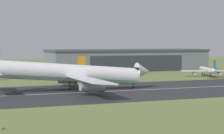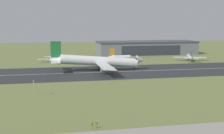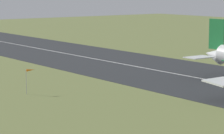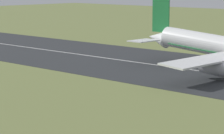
# 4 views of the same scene
# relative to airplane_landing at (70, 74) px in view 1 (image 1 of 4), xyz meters

# --- Properties ---
(runway_strip) EXTENTS (403.40, 48.50, 0.06)m
(runway_strip) POSITION_rel_airplane_landing_xyz_m (-13.71, -5.50, -5.37)
(runway_strip) COLOR #2B2D30
(runway_strip) RESTS_ON ground_plane
(runway_centreline) EXTENTS (363.06, 0.70, 0.01)m
(runway_centreline) POSITION_rel_airplane_landing_xyz_m (-13.71, -5.50, -5.33)
(runway_centreline) COLOR silver
(runway_centreline) RESTS_ON runway_strip
(hangar_building) EXTENTS (85.91, 25.94, 11.25)m
(hangar_building) POSITION_rel_airplane_landing_xyz_m (56.14, 83.65, 0.25)
(hangar_building) COLOR slate
(hangar_building) RESTS_ON ground_plane
(airplane_landing) EXTENTS (55.49, 56.70, 17.18)m
(airplane_landing) POSITION_rel_airplane_landing_xyz_m (0.00, 0.00, 0.00)
(airplane_landing) COLOR white
(airplane_landing) RESTS_ON ground_plane
(airplane_parked_west) EXTENTS (22.68, 26.06, 7.91)m
(airplane_parked_west) POSITION_rel_airplane_landing_xyz_m (71.50, 32.07, -2.60)
(airplane_parked_west) COLOR silver
(airplane_parked_west) RESTS_ON ground_plane
(airplane_parked_centre) EXTENTS (17.78, 18.86, 9.37)m
(airplane_parked_centre) POSITION_rel_airplane_landing_xyz_m (22.78, 38.95, -2.55)
(airplane_parked_centre) COLOR white
(airplane_parked_centre) RESTS_ON ground_plane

